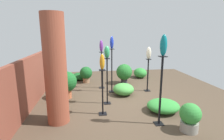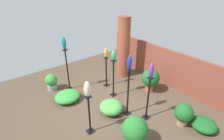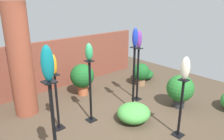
{
  "view_description": "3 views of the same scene",
  "coord_description": "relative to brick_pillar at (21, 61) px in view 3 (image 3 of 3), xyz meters",
  "views": [
    {
      "loc": [
        -5.33,
        0.92,
        2.08
      ],
      "look_at": [
        -0.22,
        0.22,
        0.96
      ],
      "focal_mm": 28.0,
      "sensor_mm": 36.0,
      "label": 1
    },
    {
      "loc": [
        3.59,
        -2.87,
        3.69
      ],
      "look_at": [
        -0.29,
        0.2,
        1.15
      ],
      "focal_mm": 28.0,
      "sensor_mm": 36.0,
      "label": 2
    },
    {
      "loc": [
        -2.89,
        -3.04,
        2.57
      ],
      "look_at": [
        0.03,
        0.27,
        1.08
      ],
      "focal_mm": 35.0,
      "sensor_mm": 36.0,
      "label": 3
    }
  ],
  "objects": [
    {
      "name": "art_vase_teal",
      "position": [
        -0.44,
        -2.31,
        0.56
      ],
      "size": [
        0.16,
        0.15,
        0.46
      ],
      "primitive_type": "ellipsoid",
      "color": "#0F727A",
      "rests_on": "pedestal_teal"
    },
    {
      "name": "pedestal_teal",
      "position": [
        -0.44,
        -2.31,
        -0.52
      ],
      "size": [
        0.2,
        0.2,
        1.58
      ],
      "color": "black",
      "rests_on": "ground"
    },
    {
      "name": "brick_pillar",
      "position": [
        0.0,
        0.0,
        0.0
      ],
      "size": [
        0.5,
        0.5,
        2.5
      ],
      "primitive_type": "cylinder",
      "color": "brown",
      "rests_on": "ground"
    },
    {
      "name": "ground_plane",
      "position": [
        1.38,
        -1.65,
        -1.25
      ],
      "size": [
        8.0,
        8.0,
        0.0
      ],
      "primitive_type": "plane",
      "color": "#4C3D2D"
    },
    {
      "name": "potted_plant_mid_right",
      "position": [
        1.54,
        -0.03,
        -0.73
      ],
      "size": [
        0.65,
        0.65,
        0.87
      ],
      "color": "#B25B38",
      "rests_on": "ground"
    },
    {
      "name": "potted_plant_front_left",
      "position": [
        3.26,
        -0.62,
        -0.86
      ],
      "size": [
        0.52,
        0.52,
        0.68
      ],
      "color": "#936B4C",
      "rests_on": "ground"
    },
    {
      "name": "art_vase_cobalt",
      "position": [
        1.94,
        -1.53,
        0.49
      ],
      "size": [
        0.13,
        0.13,
        0.42
      ],
      "primitive_type": "ellipsoid",
      "color": "#192D9E",
      "rests_on": "pedestal_cobalt"
    },
    {
      "name": "pedestal_jade",
      "position": [
        0.92,
        -1.26,
        -0.62
      ],
      "size": [
        0.2,
        0.2,
        1.36
      ],
      "color": "black",
      "rests_on": "ground"
    },
    {
      "name": "brick_wall_back",
      "position": [
        1.38,
        0.89,
        -0.54
      ],
      "size": [
        5.6,
        0.12,
        1.42
      ],
      "primitive_type": "cube",
      "color": "brown",
      "rests_on": "ground"
    },
    {
      "name": "pedestal_ivory",
      "position": [
        1.87,
        -2.82,
        -0.72
      ],
      "size": [
        0.2,
        0.2,
        1.16
      ],
      "color": "black",
      "rests_on": "ground"
    },
    {
      "name": "art_vase_jade",
      "position": [
        0.92,
        -1.26,
        0.28
      ],
      "size": [
        0.15,
        0.15,
        0.35
      ],
      "primitive_type": "ellipsoid",
      "color": "#2D9356",
      "rests_on": "pedestal_jade"
    },
    {
      "name": "pedestal_violet",
      "position": [
        2.44,
        -1.21,
        -0.62
      ],
      "size": [
        0.2,
        0.2,
        1.38
      ],
      "color": "black",
      "rests_on": "ground"
    },
    {
      "name": "foliage_bed_east",
      "position": [
        3.72,
        -0.31,
        -1.09
      ],
      "size": [
        0.69,
        0.66,
        0.32
      ],
      "primitive_type": "ellipsoid",
      "color": "#195923",
      "rests_on": "ground"
    },
    {
      "name": "pedestal_amber",
      "position": [
        0.24,
        -1.07,
        -0.71
      ],
      "size": [
        0.2,
        0.2,
        1.18
      ],
      "color": "black",
      "rests_on": "ground"
    },
    {
      "name": "art_vase_amber",
      "position": [
        0.24,
        -1.07,
        0.12
      ],
      "size": [
        0.12,
        0.12,
        0.39
      ],
      "primitive_type": "ellipsoid",
      "color": "orange",
      "rests_on": "pedestal_amber"
    },
    {
      "name": "art_vase_ivory",
      "position": [
        1.87,
        -2.82,
        0.13
      ],
      "size": [
        0.17,
        0.16,
        0.43
      ],
      "primitive_type": "ellipsoid",
      "color": "beige",
      "rests_on": "pedestal_ivory"
    },
    {
      "name": "pedestal_cobalt",
      "position": [
        1.94,
        -1.53,
        -0.54
      ],
      "size": [
        0.2,
        0.2,
        1.53
      ],
      "color": "black",
      "rests_on": "ground"
    },
    {
      "name": "art_vase_violet",
      "position": [
        2.44,
        -1.21,
        0.34
      ],
      "size": [
        0.14,
        0.13,
        0.43
      ],
      "primitive_type": "ellipsoid",
      "color": "#6B2D8C",
      "rests_on": "pedestal_violet"
    },
    {
      "name": "foliage_bed_center",
      "position": [
        1.59,
        -1.88,
        -1.06
      ],
      "size": [
        0.73,
        0.71,
        0.38
      ],
      "primitive_type": "ellipsoid",
      "color": "#479942",
      "rests_on": "ground"
    },
    {
      "name": "potted_plant_back_center",
      "position": [
        2.89,
        -2.18,
        -0.78
      ],
      "size": [
        0.65,
        0.65,
        0.81
      ],
      "color": "#2D2D33",
      "rests_on": "ground"
    }
  ]
}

